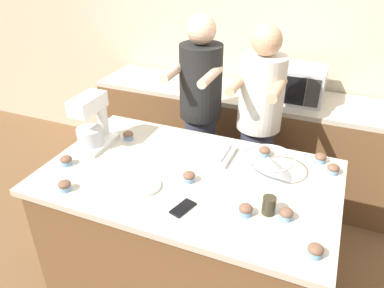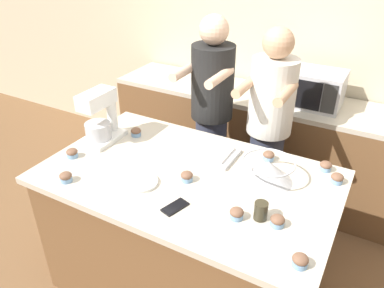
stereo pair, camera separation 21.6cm
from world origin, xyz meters
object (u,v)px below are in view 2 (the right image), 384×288
object	(u,v)px
person_left	(211,120)
cupcake_5	(187,176)
cupcake_8	(277,221)
person_right	(268,136)
cupcake_2	(66,177)
cupcake_4	(269,156)
drinking_glass	(261,211)
cupcake_6	(72,153)
baking_tray	(204,151)
small_plate	(141,182)
stand_mixer	(100,119)
cell_phone	(175,207)
cupcake_0	(337,178)
cupcake_3	(237,213)
cupcake_1	(136,132)
mixing_bowl	(268,170)
cupcake_9	(326,166)
microwave_oven	(309,87)
cupcake_7	(300,261)

from	to	relation	value
person_left	cupcake_5	world-z (taller)	person_left
cupcake_8	person_right	bearing A→B (deg)	111.39
person_right	cupcake_8	bearing A→B (deg)	-68.61
cupcake_2	cupcake_4	distance (m)	1.22
drinking_glass	cupcake_4	distance (m)	0.56
cupcake_6	cupcake_8	size ratio (longest dim) A/B	1.00
baking_tray	small_plate	bearing A→B (deg)	-108.77
cupcake_2	cupcake_5	size ratio (longest dim) A/B	1.00
stand_mixer	cell_phone	size ratio (longest dim) A/B	2.25
cupcake_0	cupcake_3	xyz separation A→B (m)	(-0.38, -0.56, 0.00)
cell_phone	small_plate	xyz separation A→B (m)	(-0.28, 0.09, 0.00)
cupcake_2	cupcake_4	size ratio (longest dim) A/B	1.00
cupcake_1	cupcake_6	distance (m)	0.46
cupcake_4	mixing_bowl	bearing A→B (deg)	-73.32
drinking_glass	cupcake_9	world-z (taller)	drinking_glass
cupcake_1	cupcake_4	world-z (taller)	same
cupcake_1	cupcake_3	world-z (taller)	same
baking_tray	small_plate	size ratio (longest dim) A/B	2.14
person_left	cupcake_0	size ratio (longest dim) A/B	23.86
cupcake_0	cupcake_9	bearing A→B (deg)	130.57
small_plate	cupcake_8	distance (m)	0.79
baking_tray	drinking_glass	world-z (taller)	drinking_glass
stand_mixer	small_plate	xyz separation A→B (m)	(0.53, -0.29, -0.15)
cupcake_4	cupcake_9	size ratio (longest dim) A/B	1.00
microwave_oven	person_left	bearing A→B (deg)	-134.66
stand_mixer	mixing_bowl	world-z (taller)	stand_mixer
cell_phone	cupcake_2	size ratio (longest dim) A/B	2.22
cupcake_5	cupcake_9	size ratio (longest dim) A/B	1.00
person_left	microwave_oven	size ratio (longest dim) A/B	3.24
cupcake_2	cupcake_6	size ratio (longest dim) A/B	1.00
person_left	mixing_bowl	xyz separation A→B (m)	(0.66, -0.61, 0.10)
cupcake_3	cupcake_8	bearing A→B (deg)	13.32
small_plate	cupcake_4	xyz separation A→B (m)	(0.55, 0.59, 0.02)
cell_phone	cupcake_9	distance (m)	0.95
cupcake_7	cupcake_8	distance (m)	0.26
cupcake_1	cupcake_7	distance (m)	1.45
drinking_glass	person_left	bearing A→B (deg)	128.33
cupcake_0	person_right	bearing A→B (deg)	142.00
baking_tray	cupcake_6	xyz separation A→B (m)	(-0.71, -0.45, 0.01)
stand_mixer	microwave_oven	world-z (taller)	stand_mixer
cell_phone	cupcake_6	bearing A→B (deg)	172.42
cupcake_4	cupcake_9	bearing A→B (deg)	9.11
mixing_bowl	cupcake_7	bearing A→B (deg)	-57.98
stand_mixer	cupcake_1	bearing A→B (deg)	43.50
stand_mixer	cupcake_5	distance (m)	0.77
baking_tray	cupcake_7	size ratio (longest dim) A/B	5.91
drinking_glass	small_plate	bearing A→B (deg)	-175.93
cupcake_2	cupcake_4	world-z (taller)	same
drinking_glass	cupcake_8	bearing A→B (deg)	-6.51
mixing_bowl	baking_tray	world-z (taller)	mixing_bowl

